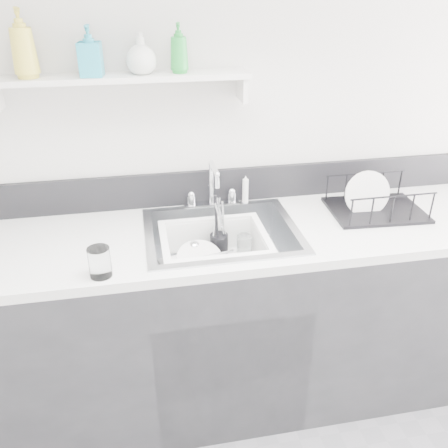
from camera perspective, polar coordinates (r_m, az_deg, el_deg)
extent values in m
cube|color=silver|center=(2.12, -1.82, 12.03)|extent=(3.50, 0.02, 2.60)
cube|color=#262629|center=(2.26, -0.24, -11.65)|extent=(3.20, 0.62, 0.88)
cube|color=white|center=(2.00, -0.27, -1.38)|extent=(3.20, 0.62, 0.04)
cube|color=black|center=(2.22, -1.69, 4.54)|extent=(3.20, 0.02, 0.16)
cube|color=silver|center=(2.21, -1.49, 2.40)|extent=(0.26, 0.06, 0.02)
cylinder|color=silver|center=(2.19, -3.95, 2.83)|extent=(0.04, 0.04, 0.05)
cylinder|color=silver|center=(2.22, 0.93, 3.22)|extent=(0.04, 0.04, 0.05)
cylinder|color=silver|center=(2.17, -1.52, 4.83)|extent=(0.02, 0.02, 0.20)
cylinder|color=silver|center=(2.06, -1.21, 6.74)|extent=(0.02, 0.15, 0.02)
cylinder|color=white|center=(2.21, 2.59, 4.18)|extent=(0.03, 0.03, 0.14)
cube|color=silver|center=(1.98, -12.06, 16.88)|extent=(1.00, 0.16, 0.02)
cube|color=silver|center=(2.04, 2.19, 16.02)|extent=(0.02, 0.14, 0.10)
cylinder|color=white|center=(2.03, -2.65, -5.16)|extent=(0.21, 0.21, 0.01)
cylinder|color=white|center=(2.02, -2.54, -4.76)|extent=(0.20, 0.20, 0.01)
cylinder|color=white|center=(2.00, -2.96, -4.14)|extent=(0.23, 0.23, 0.08)
cylinder|color=black|center=(2.10, -0.60, -2.50)|extent=(0.08, 0.08, 0.10)
cylinder|color=silver|center=(2.06, -0.99, -0.24)|extent=(0.01, 0.05, 0.20)
cylinder|color=silver|center=(2.06, -0.19, -0.65)|extent=(0.02, 0.04, 0.18)
cylinder|color=black|center=(2.05, -0.92, 0.20)|extent=(0.01, 0.06, 0.22)
cylinder|color=white|center=(2.10, 2.45, -2.59)|extent=(0.07, 0.07, 0.10)
cylinder|color=white|center=(1.73, -14.73, -4.47)|extent=(0.08, 0.08, 0.11)
imported|color=white|center=(2.00, 2.65, -5.19)|extent=(0.14, 0.14, 0.04)
imported|color=gold|center=(1.99, -23.07, 19.35)|extent=(0.12, 0.12, 0.25)
imported|color=teal|center=(1.95, -15.86, 19.39)|extent=(0.09, 0.09, 0.18)
imported|color=silver|center=(1.96, -9.95, 19.53)|extent=(0.16, 0.16, 0.15)
imported|color=#1B8A2F|center=(1.97, -5.45, 20.32)|extent=(0.08, 0.08, 0.19)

